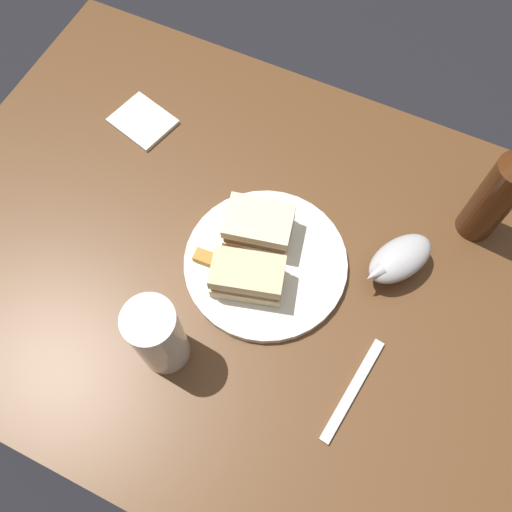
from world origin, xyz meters
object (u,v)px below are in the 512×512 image
(pint_glass, at_px, (159,339))
(napkin, at_px, (143,121))
(fork, at_px, (353,390))
(sandwich_half_left, at_px, (260,227))
(plate, at_px, (266,263))
(sandwich_half_right, at_px, (248,277))
(gravy_boat, at_px, (399,259))
(cider_bottle, at_px, (499,193))

(pint_glass, height_order, napkin, pint_glass)
(fork, bearing_deg, napkin, -111.48)
(sandwich_half_left, xyz_separation_m, fork, (-0.24, 0.17, -0.04))
(napkin, distance_m, fork, 0.63)
(plate, xyz_separation_m, sandwich_half_right, (0.01, 0.05, 0.04))
(gravy_boat, bearing_deg, fork, 92.60)
(plate, distance_m, pint_glass, 0.23)
(gravy_boat, height_order, napkin, gravy_boat)
(cider_bottle, bearing_deg, sandwich_half_left, 29.13)
(plate, relative_size, napkin, 2.50)
(cider_bottle, distance_m, napkin, 0.65)
(gravy_boat, bearing_deg, plate, 23.38)
(sandwich_half_right, height_order, fork, sandwich_half_right)
(gravy_boat, relative_size, cider_bottle, 0.50)
(sandwich_half_left, height_order, sandwich_half_right, sandwich_half_right)
(sandwich_half_left, distance_m, napkin, 0.34)
(plate, relative_size, sandwich_half_left, 2.21)
(gravy_boat, relative_size, napkin, 1.24)
(sandwich_half_right, relative_size, cider_bottle, 0.47)
(pint_glass, distance_m, napkin, 0.46)
(plate, bearing_deg, napkin, -26.71)
(sandwich_half_left, relative_size, napkin, 1.13)
(sandwich_half_left, relative_size, pint_glass, 0.75)
(pint_glass, bearing_deg, plate, -111.58)
(sandwich_half_right, relative_size, napkin, 1.16)
(sandwich_half_left, bearing_deg, cider_bottle, -150.87)
(napkin, height_order, fork, napkin)
(sandwich_half_left, distance_m, sandwich_half_right, 0.09)
(napkin, bearing_deg, gravy_boat, 171.05)
(cider_bottle, bearing_deg, gravy_boat, 54.16)
(napkin, bearing_deg, pint_glass, 124.92)
(pint_glass, bearing_deg, cider_bottle, -131.65)
(sandwich_half_left, relative_size, gravy_boat, 0.91)
(sandwich_half_right, bearing_deg, plate, -100.51)
(plate, distance_m, fork, 0.25)
(plate, height_order, cider_bottle, cider_bottle)
(sandwich_half_right, bearing_deg, sandwich_half_left, -77.16)
(cider_bottle, height_order, napkin, cider_bottle)
(pint_glass, height_order, cider_bottle, cider_bottle)
(plate, bearing_deg, cider_bottle, -143.16)
(plate, height_order, napkin, plate)
(sandwich_half_left, xyz_separation_m, gravy_boat, (-0.23, -0.05, -0.01))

